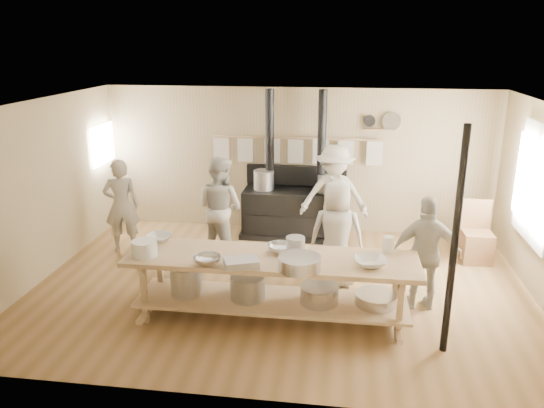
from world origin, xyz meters
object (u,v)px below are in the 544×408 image
cook_far_left (122,205)px  cook_by_window (334,197)px  cook_center (337,234)px  prep_table (271,281)px  cook_right (426,254)px  stove (294,208)px  chair (476,244)px  cook_left (220,208)px  roasting_pan (241,263)px

cook_far_left → cook_by_window: (3.46, 0.65, 0.10)m
cook_center → prep_table: bearing=54.9°
cook_right → stove: bearing=-52.2°
prep_table → chair: bearing=37.2°
stove → cook_left: stove is taller
stove → cook_left: (-1.08, -1.13, 0.31)m
cook_by_window → cook_far_left: bearing=-167.7°
cook_far_left → chair: (5.75, 0.34, -0.50)m
cook_center → roasting_pan: (-1.09, -1.41, 0.11)m
prep_table → cook_center: (0.79, 1.08, 0.26)m
prep_table → chair: (2.99, 2.28, -0.23)m
prep_table → chair: size_ratio=3.70×
prep_table → cook_far_left: (-2.75, 1.94, 0.26)m
cook_far_left → cook_by_window: cook_by_window is taller
cook_far_left → chair: size_ratio=1.61×
cook_far_left → cook_center: cook_far_left is taller
roasting_pan → cook_far_left: bearing=137.3°
stove → prep_table: stove is taller
prep_table → cook_center: bearing=54.0°
cook_far_left → cook_left: bearing=161.5°
cook_left → stove: bearing=-108.4°
stove → cook_right: 3.13m
cook_center → cook_right: size_ratio=1.02×
chair → cook_far_left: bearing=-178.2°
cook_by_window → chair: cook_by_window is taller
cook_left → cook_by_window: 1.92m
cook_far_left → cook_left: (1.67, -0.05, 0.05)m
stove → cook_right: size_ratio=1.70×
prep_table → cook_left: size_ratio=2.16×
cook_by_window → roasting_pan: (-1.01, -2.92, 0.02)m
stove → chair: 3.09m
prep_table → cook_right: size_ratio=2.36×
cook_by_window → chair: 2.38m
cook_left → roasting_pan: bearing=134.8°
cook_left → chair: bearing=-149.1°
prep_table → roasting_pan: size_ratio=9.05×
prep_table → cook_by_window: size_ratio=2.05×
cook_center → chair: (2.20, 1.19, -0.49)m
stove → cook_left: bearing=-133.8°
cook_left → chair: size_ratio=1.71×
cook_right → chair: (1.05, 1.71, -0.48)m
cook_left → cook_far_left: bearing=23.8°
cook_left → cook_by_window: cook_by_window is taller
stove → roasting_pan: (-0.30, -3.35, 0.37)m
cook_right → chair: 2.06m
cook_far_left → cook_center: 3.64m
cook_right → cook_center: bearing=-24.7°
cook_center → cook_by_window: 1.51m
cook_center → stove: bearing=-66.9°
cook_left → chair: cook_left is taller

